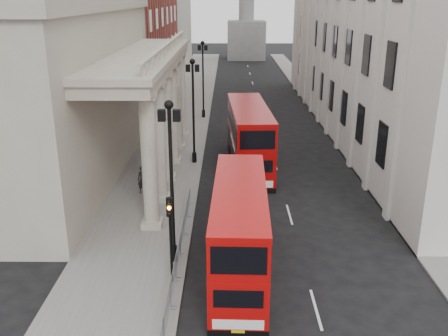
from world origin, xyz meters
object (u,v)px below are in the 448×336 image
at_px(pedestrian_b, 158,155).
at_px(lamp_post_north, 203,74).
at_px(lamp_post_south, 171,172).
at_px(lamp_post_mid, 193,104).
at_px(traffic_light, 170,224).
at_px(bus_far, 249,136).
at_px(bus_near, 239,229).
at_px(pedestrian_a, 143,180).
at_px(pedestrian_c, 158,154).

bearing_deg(pedestrian_b, lamp_post_north, -91.15).
relative_size(lamp_post_south, lamp_post_mid, 1.00).
bearing_deg(lamp_post_mid, lamp_post_north, 90.00).
relative_size(lamp_post_north, traffic_light, 1.93).
bearing_deg(bus_far, bus_near, -97.17).
distance_m(lamp_post_mid, bus_far, 5.06).
bearing_deg(pedestrian_b, bus_far, -170.77).
relative_size(bus_near, pedestrian_a, 5.45).
bearing_deg(lamp_post_mid, bus_far, -11.96).
height_order(lamp_post_south, bus_far, lamp_post_south).
height_order(lamp_post_mid, pedestrian_b, lamp_post_mid).
bearing_deg(lamp_post_mid, pedestrian_a, -114.70).
distance_m(bus_far, pedestrian_b, 7.38).
relative_size(lamp_post_mid, pedestrian_a, 4.36).
bearing_deg(pedestrian_c, bus_far, -14.65).
distance_m(traffic_light, pedestrian_b, 17.34).
bearing_deg(bus_near, lamp_post_mid, 102.73).
height_order(traffic_light, pedestrian_c, traffic_light).
distance_m(pedestrian_a, pedestrian_b, 5.68).
height_order(lamp_post_south, bus_near, lamp_post_south).
xyz_separation_m(lamp_post_north, bus_far, (4.39, -16.93, -2.34)).
xyz_separation_m(bus_near, bus_far, (1.09, 15.91, 0.25)).
bearing_deg(pedestrian_b, traffic_light, 108.04).
distance_m(lamp_post_north, pedestrian_b, 17.71).
distance_m(lamp_post_north, bus_far, 17.65).
bearing_deg(lamp_post_north, pedestrian_c, -99.78).
bearing_deg(bus_near, pedestrian_a, 123.94).
height_order(lamp_post_mid, traffic_light, lamp_post_mid).
height_order(lamp_post_north, bus_far, lamp_post_north).
bearing_deg(lamp_post_south, lamp_post_north, 90.00).
relative_size(lamp_post_south, bus_near, 0.80).
height_order(lamp_post_south, lamp_post_mid, same).
relative_size(bus_near, bus_far, 0.90).
bearing_deg(traffic_light, lamp_post_mid, 90.32).
bearing_deg(lamp_post_north, pedestrian_b, -99.41).
height_order(lamp_post_south, pedestrian_c, lamp_post_south).
bearing_deg(pedestrian_c, pedestrian_b, -97.52).
distance_m(lamp_post_south, pedestrian_b, 15.70).
bearing_deg(traffic_light, lamp_post_south, 92.84).
distance_m(lamp_post_north, pedestrian_a, 23.26).
relative_size(pedestrian_a, pedestrian_c, 1.08).
bearing_deg(lamp_post_south, bus_near, -14.36).
xyz_separation_m(bus_far, pedestrian_a, (-7.48, -5.80, -1.50)).
relative_size(traffic_light, pedestrian_c, 2.43).
bearing_deg(lamp_post_north, traffic_light, -89.83).
xyz_separation_m(lamp_post_mid, bus_near, (3.30, -16.84, -2.58)).
bearing_deg(bus_far, pedestrian_b, 177.72).
relative_size(bus_near, pedestrian_c, 5.88).
bearing_deg(lamp_post_mid, pedestrian_c, -168.19).
bearing_deg(pedestrian_c, traffic_light, -92.38).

